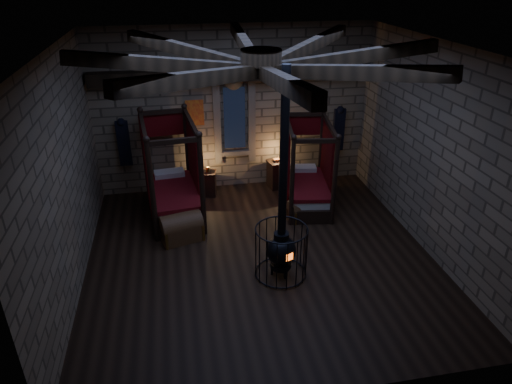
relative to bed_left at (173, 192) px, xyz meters
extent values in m
cube|color=black|center=(1.69, -2.19, -0.57)|extent=(7.00, 7.00, 0.01)
cube|color=#847054|center=(1.69, 1.31, 1.53)|extent=(7.00, 0.02, 4.20)
cube|color=#847054|center=(1.69, -5.69, 1.53)|extent=(7.00, 0.02, 4.20)
cube|color=#847054|center=(-1.81, -2.19, 1.53)|extent=(0.02, 7.00, 4.20)
cube|color=#847054|center=(5.19, -2.19, 1.53)|extent=(0.02, 7.00, 4.20)
cube|color=black|center=(1.69, -2.19, 3.63)|extent=(7.00, 7.00, 0.01)
cube|color=black|center=(1.69, 1.13, 2.48)|extent=(6.86, 0.35, 0.30)
cylinder|color=black|center=(1.69, -2.19, 3.48)|extent=(0.70, 0.70, 0.25)
cube|color=black|center=(1.69, 1.26, 1.33)|extent=(0.55, 0.04, 1.60)
cube|color=maroon|center=(0.69, 1.27, 1.53)|extent=(0.45, 0.03, 0.65)
cube|color=black|center=(-1.11, 1.15, 0.88)|extent=(0.30, 0.10, 1.15)
cube|color=black|center=(4.49, 1.15, 0.88)|extent=(0.30, 0.10, 1.15)
cube|color=black|center=(0.01, -0.09, -0.38)|extent=(1.34, 2.28, 0.38)
cube|color=beige|center=(0.01, -0.09, -0.09)|extent=(1.20, 2.10, 0.23)
cube|color=maroon|center=(0.01, -0.09, 0.06)|extent=(1.26, 2.15, 0.10)
cube|color=beige|center=(-0.07, 0.71, 0.16)|extent=(0.77, 0.44, 0.15)
cube|color=#5C0708|center=(-0.09, 0.99, 1.37)|extent=(1.15, 0.16, 0.58)
cylinder|color=black|center=(-0.41, -1.18, 0.58)|extent=(0.12, 0.12, 2.31)
cylinder|color=black|center=(-0.61, 0.91, 0.58)|extent=(0.12, 0.12, 2.31)
cylinder|color=black|center=(0.63, -1.08, 0.58)|extent=(0.12, 0.12, 2.31)
cylinder|color=black|center=(0.43, 1.01, 0.58)|extent=(0.12, 0.12, 2.31)
cube|color=#5C0708|center=(-0.58, 0.17, 0.64)|extent=(0.21, 1.57, 2.05)
cube|color=#5C0708|center=(0.53, 0.28, 0.64)|extent=(0.21, 1.57, 2.05)
cube|color=black|center=(3.25, -0.18, -0.40)|extent=(1.32, 2.12, 0.34)
cube|color=beige|center=(3.25, -0.18, -0.13)|extent=(1.18, 1.95, 0.21)
cube|color=maroon|center=(3.25, -0.18, 0.00)|extent=(1.25, 2.00, 0.10)
cube|color=beige|center=(3.36, 0.54, 0.10)|extent=(0.71, 0.43, 0.13)
cube|color=#5C0708|center=(3.40, 0.80, 1.20)|extent=(1.05, 0.21, 0.53)
cylinder|color=black|center=(2.63, -1.05, 0.48)|extent=(0.11, 0.11, 2.10)
cylinder|color=black|center=(2.92, 0.84, 0.48)|extent=(0.11, 0.11, 2.10)
cylinder|color=black|center=(3.58, -1.19, 0.48)|extent=(0.11, 0.11, 2.10)
cylinder|color=black|center=(3.87, 0.70, 0.48)|extent=(0.11, 0.11, 2.10)
cube|color=#5C0708|center=(2.79, 0.18, 0.53)|extent=(0.27, 1.43, 1.86)
cube|color=#5C0708|center=(3.80, 0.03, 0.53)|extent=(0.27, 1.43, 1.86)
cube|color=brown|center=(0.12, -1.23, -0.39)|extent=(0.99, 0.75, 0.37)
cylinder|color=brown|center=(0.12, -1.23, -0.20)|extent=(0.99, 0.75, 0.54)
cube|color=olive|center=(-0.28, -1.34, -0.39)|extent=(0.20, 0.55, 0.39)
cube|color=olive|center=(0.52, -1.13, -0.39)|extent=(0.20, 0.55, 0.39)
cube|color=brown|center=(2.96, -0.78, -0.42)|extent=(0.84, 0.69, 0.30)
cylinder|color=brown|center=(2.96, -0.78, -0.27)|extent=(0.84, 0.69, 0.44)
cube|color=olive|center=(2.65, -0.91, -0.42)|extent=(0.22, 0.44, 0.32)
cube|color=olive|center=(3.27, -0.65, -0.42)|extent=(0.22, 0.44, 0.32)
cube|color=black|center=(0.91, 0.81, -0.26)|extent=(0.44, 0.42, 0.62)
cube|color=black|center=(0.91, 0.81, 0.07)|extent=(0.48, 0.46, 0.04)
cylinder|color=olive|center=(0.91, 0.81, 0.16)|extent=(0.09, 0.09, 0.14)
cube|color=black|center=(2.76, 0.93, -0.21)|extent=(0.51, 0.49, 0.72)
cube|color=black|center=(2.76, 0.93, 0.17)|extent=(0.56, 0.54, 0.04)
cube|color=brown|center=(2.76, 0.93, 0.23)|extent=(0.21, 0.17, 0.05)
cylinder|color=black|center=(1.96, -2.86, -0.35)|extent=(0.41, 0.41, 0.10)
sphere|color=black|center=(1.96, -2.86, -0.01)|extent=(0.57, 0.57, 0.57)
cylinder|color=black|center=(1.96, -2.86, 0.30)|extent=(0.29, 0.29, 0.14)
cube|color=#FF5914|center=(2.06, -3.12, -0.01)|extent=(0.14, 0.07, 0.14)
cylinder|color=black|center=(1.96, -2.86, 1.92)|extent=(0.15, 0.15, 3.13)
torus|color=black|center=(1.96, -2.86, -0.53)|extent=(1.01, 1.01, 0.03)
torus|color=black|center=(1.96, -2.86, 0.45)|extent=(1.01, 1.01, 0.03)
camera|label=1|loc=(0.15, -9.91, 4.90)|focal=32.00mm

